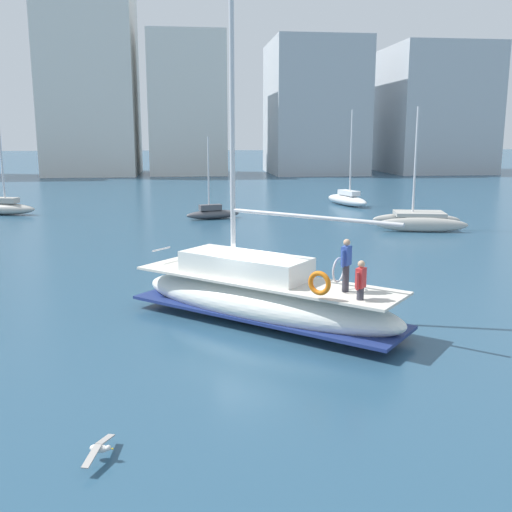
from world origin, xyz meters
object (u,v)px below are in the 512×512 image
moored_sloop_far (419,220)px  moored_catamaran (213,213)px  moored_cutter_left (1,207)px  moored_sloop_near (347,199)px  main_sailboat (261,295)px  seagull (100,448)px

moored_sloop_far → moored_catamaran: (-12.89, 6.33, -0.18)m
moored_cutter_left → moored_sloop_near: bearing=5.2°
moored_cutter_left → main_sailboat: bearing=-60.2°
moored_sloop_far → seagull: moored_sloop_far is taller
moored_catamaran → moored_cutter_left: moored_cutter_left is taller
moored_cutter_left → seagull: size_ratio=6.80×
moored_sloop_far → moored_cutter_left: 30.55m
main_sailboat → moored_sloop_far: size_ratio=1.77×
moored_sloop_near → moored_cutter_left: bearing=-174.8°
moored_sloop_near → moored_sloop_far: moored_sloop_near is taller
moored_sloop_far → main_sailboat: bearing=-125.2°
main_sailboat → moored_sloop_far: 21.63m
main_sailboat → moored_sloop_near: 32.75m
moored_cutter_left → moored_catamaran: bearing=-15.0°
main_sailboat → moored_catamaran: bearing=91.0°
moored_sloop_far → moored_catamaran: moored_sloop_far is taller
moored_sloop_near → moored_cutter_left: moored_cutter_left is taller
main_sailboat → seagull: 8.90m
moored_sloop_near → moored_cutter_left: 27.68m
moored_catamaran → moored_cutter_left: bearing=165.0°
moored_sloop_far → seagull: (-16.58, -25.54, -0.39)m
moored_catamaran → seagull: 32.08m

